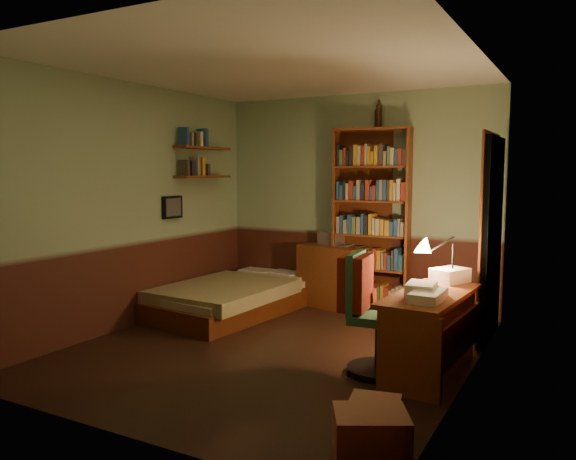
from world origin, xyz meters
The scene contains 24 objects.
floor centered at (0.00, 0.00, -0.01)m, with size 3.50×4.00×0.02m, color black.
ceiling centered at (0.00, 0.00, 2.61)m, with size 3.50×4.00×0.02m, color silver.
wall_back centered at (0.00, 2.01, 1.30)m, with size 3.50×0.02×2.60m, color #8AA57E.
wall_left centered at (-1.76, 0.00, 1.30)m, with size 0.02×4.00×2.60m, color #8AA57E.
wall_right centered at (1.76, 0.00, 1.30)m, with size 0.02×4.00×2.60m, color #8AA57E.
wall_front centered at (0.00, -2.01, 1.30)m, with size 3.50×0.02×2.60m, color #8AA57E.
doorway centered at (1.72, 1.30, 1.00)m, with size 0.06×0.90×2.00m, color black.
door_trim centered at (1.69, 1.30, 1.00)m, with size 0.02×0.98×2.08m, color #4B1F0C.
bed centered at (-1.11, 0.97, 0.31)m, with size 1.11×2.08×0.62m, color #8B8B57.
dresser centered at (-0.18, 1.77, 0.38)m, with size 0.85×0.43×0.76m, color brown.
mini_stereo centered at (-0.27, 1.89, 0.84)m, with size 0.29×0.22×0.16m, color #B2B2B7.
bookshelf centered at (0.26, 1.85, 1.09)m, with size 0.93×0.29×2.17m, color brown.
bottle_left centered at (0.28, 1.96, 2.28)m, with size 0.06×0.06×0.22m, color black.
bottle_right centered at (0.30, 1.96, 2.31)m, with size 0.07×0.07×0.27m, color black.
desk centered at (1.44, 0.05, 0.33)m, with size 0.52×1.25×0.67m, color brown.
paper_stack centered at (1.47, 0.60, 0.73)m, with size 0.23×0.32×0.13m, color silver.
desk_lamp centered at (1.49, 0.60, 0.97)m, with size 0.18×0.18×0.61m, color black.
office_chair centered at (1.08, -0.18, 0.45)m, with size 0.45×0.39×0.89m, color #31633F.
red_jacket centered at (0.86, 0.01, 1.12)m, with size 0.21×0.38×0.45m, color maroon.
wall_shelf_lower centered at (-1.64, 1.10, 1.60)m, with size 0.20×0.90×0.03m, color brown.
wall_shelf_upper centered at (-1.64, 1.10, 1.95)m, with size 0.20×0.90×0.03m, color brown.
framed_picture centered at (-1.72, 0.60, 1.25)m, with size 0.04×0.32×0.26m, color black.
cardboard_box_a centered at (1.53, -1.59, 0.15)m, with size 0.41×0.33×0.31m, color #A86D52.
cardboard_box_b centered at (1.42, -1.20, 0.11)m, with size 0.32×0.26×0.22m, color #A86D52.
Camera 1 is at (2.56, -4.48, 1.66)m, focal length 35.00 mm.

